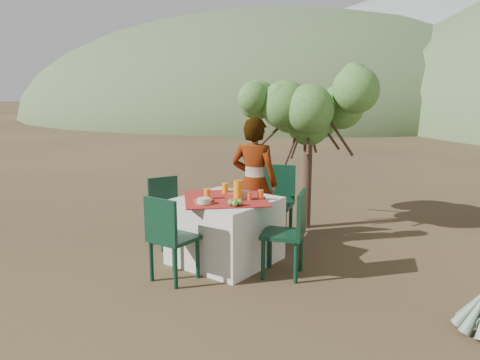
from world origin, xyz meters
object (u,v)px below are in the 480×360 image
at_px(shrub_tree, 315,118).
at_px(juice_pitcher, 238,190).
at_px(chair_left, 167,208).
at_px(person, 254,183).
at_px(chair_right, 290,230).
at_px(chair_near, 169,235).
at_px(table, 225,230).
at_px(chair_far, 276,199).

xyz_separation_m(shrub_tree, juice_pitcher, (0.04, -1.83, -0.73)).
xyz_separation_m(chair_left, person, (0.95, 0.62, 0.34)).
relative_size(chair_right, person, 0.56).
distance_m(chair_right, shrub_tree, 2.20).
bearing_deg(chair_near, chair_left, -44.98).
bearing_deg(chair_left, table, -69.76).
xyz_separation_m(table, person, (-0.04, 0.64, 0.45)).
bearing_deg(person, table, 79.84).
relative_size(chair_far, person, 0.60).
height_order(chair_near, chair_left, chair_near).
height_order(table, juice_pitcher, juice_pitcher).
xyz_separation_m(chair_near, chair_left, (-0.91, 0.85, -0.02)).
distance_m(chair_near, chair_right, 1.28).
bearing_deg(table, person, 93.71).
bearing_deg(chair_near, chair_far, -94.73).
relative_size(chair_near, person, 0.55).
distance_m(chair_left, shrub_tree, 2.42).
bearing_deg(person, chair_far, -110.73).
bearing_deg(chair_far, chair_near, -111.87).
xyz_separation_m(chair_far, shrub_tree, (0.13, 0.79, 1.05)).
xyz_separation_m(chair_right, juice_pitcher, (-0.66, -0.05, 0.35)).
bearing_deg(chair_near, chair_right, -137.81).
distance_m(chair_near, chair_left, 1.24).
xyz_separation_m(chair_near, chair_right, (0.92, 0.89, 0.01)).
bearing_deg(shrub_tree, chair_right, -68.55).
height_order(chair_near, juice_pitcher, juice_pitcher).
height_order(table, chair_left, chair_left).
bearing_deg(table, chair_left, 178.90).
relative_size(shrub_tree, juice_pitcher, 9.04).
xyz_separation_m(table, chair_left, (-0.99, 0.02, 0.11)).
relative_size(table, shrub_tree, 0.64).
bearing_deg(juice_pitcher, chair_near, -106.87).
bearing_deg(chair_far, chair_right, -69.43).
xyz_separation_m(chair_far, person, (-0.05, -0.43, 0.28)).
distance_m(person, juice_pitcher, 0.66).
relative_size(table, juice_pitcher, 5.81).
bearing_deg(chair_right, juice_pitcher, -107.44).
distance_m(chair_left, chair_right, 1.83).
xyz_separation_m(chair_near, shrub_tree, (0.22, 2.68, 1.09)).
relative_size(table, person, 0.78).
bearing_deg(chair_right, chair_left, -109.93).
bearing_deg(chair_right, chair_far, -161.81).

